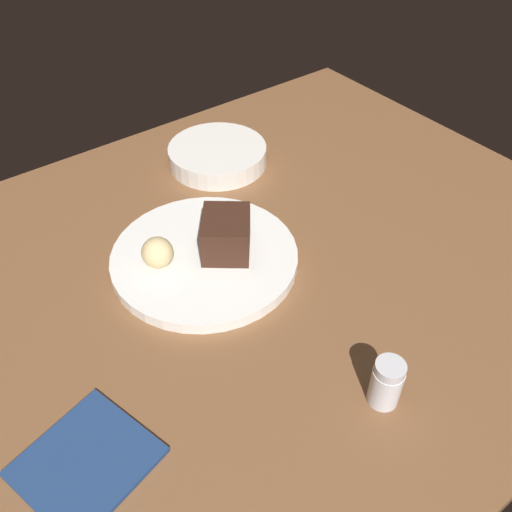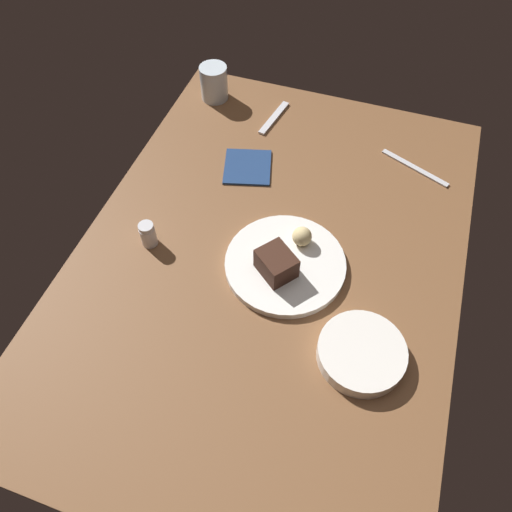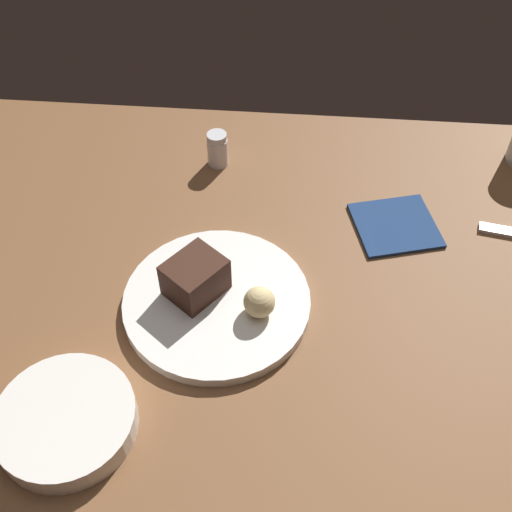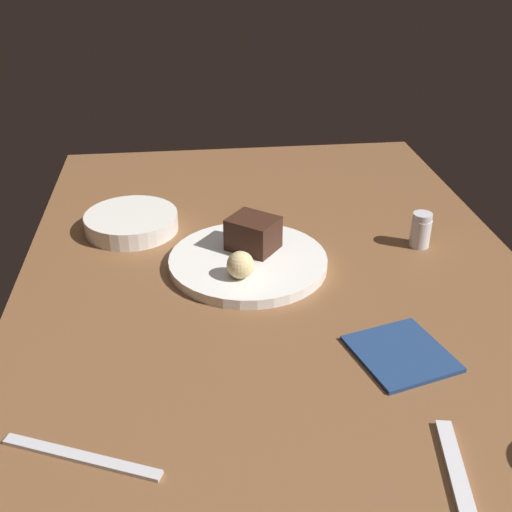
{
  "view_description": "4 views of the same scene",
  "coord_description": "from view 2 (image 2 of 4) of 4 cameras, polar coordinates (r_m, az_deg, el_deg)",
  "views": [
    {
      "loc": [
        26.63,
        45.5,
        56.94
      ],
      "look_at": [
        -5.78,
        2.53,
        7.06
      ],
      "focal_mm": 38.52,
      "sensor_mm": 36.0,
      "label": 1
    },
    {
      "loc": [
        -62.21,
        -18.09,
        92.84
      ],
      "look_at": [
        -2.84,
        2.06,
        5.32
      ],
      "focal_mm": 34.77,
      "sensor_mm": 36.0,
      "label": 2
    },
    {
      "loc": [
        8.33,
        -58.48,
        75.45
      ],
      "look_at": [
        3.19,
        2.23,
        6.74
      ],
      "focal_mm": 44.71,
      "sensor_mm": 36.0,
      "label": 3
    },
    {
      "loc": [
        89.12,
        -13.65,
        56.17
      ],
      "look_at": [
        -1.23,
        -3.07,
        5.18
      ],
      "focal_mm": 44.28,
      "sensor_mm": 36.0,
      "label": 4
    }
  ],
  "objects": [
    {
      "name": "butter_knife",
      "position": [
        1.35,
        17.79,
        9.63
      ],
      "size": [
        8.78,
        18.01,
        0.5
      ],
      "primitive_type": "cube",
      "rotation": [
        0.0,
        0.0,
        1.17
      ],
      "color": "silver",
      "rests_on": "dining_table"
    },
    {
      "name": "salt_shaker",
      "position": [
        1.13,
        -12.32,
        2.44
      ],
      "size": [
        3.55,
        3.55,
        6.3
      ],
      "color": "silver",
      "rests_on": "dining_table"
    },
    {
      "name": "dessert_plate",
      "position": [
        1.08,
        3.38,
        -0.92
      ],
      "size": [
        26.44,
        26.44,
        1.73
      ],
      "primitive_type": "cylinder",
      "color": "white",
      "rests_on": "dining_table"
    },
    {
      "name": "bread_roll",
      "position": [
        1.09,
        5.31,
        2.26
      ],
      "size": [
        4.37,
        4.37,
        4.37
      ],
      "primitive_type": "sphere",
      "color": "#DBC184",
      "rests_on": "dessert_plate"
    },
    {
      "name": "water_glass",
      "position": [
        1.48,
        -4.86,
        19.24
      ],
      "size": [
        7.72,
        7.72,
        9.75
      ],
      "primitive_type": "cylinder",
      "color": "silver",
      "rests_on": "dining_table"
    },
    {
      "name": "folded_napkin",
      "position": [
        1.29,
        -0.98,
        10.21
      ],
      "size": [
        15.14,
        14.65,
        0.6
      ],
      "primitive_type": "cube",
      "rotation": [
        0.0,
        0.0,
        0.27
      ],
      "color": "navy",
      "rests_on": "dining_table"
    },
    {
      "name": "chocolate_cake_slice",
      "position": [
        1.04,
        2.35,
        -0.88
      ],
      "size": [
        9.91,
        10.12,
        5.61
      ],
      "primitive_type": "cube",
      "rotation": [
        0.0,
        0.0,
        0.9
      ],
      "color": "#381E14",
      "rests_on": "dessert_plate"
    },
    {
      "name": "side_bowl",
      "position": [
        0.99,
        12.03,
        -10.86
      ],
      "size": [
        17.09,
        17.09,
        3.31
      ],
      "primitive_type": "cylinder",
      "color": "white",
      "rests_on": "dining_table"
    },
    {
      "name": "dining_table",
      "position": [
        1.12,
        1.46,
        -0.29
      ],
      "size": [
        120.0,
        84.0,
        3.0
      ],
      "primitive_type": "cube",
      "color": "brown",
      "rests_on": "ground"
    },
    {
      "name": "dessert_spoon",
      "position": [
        1.43,
        2.08,
        15.6
      ],
      "size": [
        15.08,
        4.44,
        0.7
      ],
      "primitive_type": "cube",
      "rotation": [
        0.0,
        0.0,
        6.1
      ],
      "color": "silver",
      "rests_on": "dining_table"
    }
  ]
}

